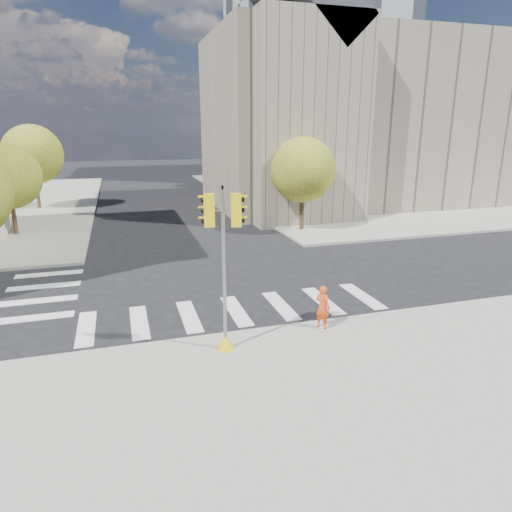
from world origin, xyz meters
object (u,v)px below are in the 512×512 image
Objects in this scene: photographer at (323,307)px; lamp_far at (239,149)px; traffic_signal at (224,283)px; lamp_near at (288,157)px.

lamp_far is at bearing -40.15° from photographer.
lamp_far is 1.61× the size of traffic_signal.
lamp_near reaches higher than photographer.
traffic_signal is at bearing -115.76° from lamp_near.
lamp_far is 34.51m from traffic_signal.
lamp_far is at bearing 90.00° from lamp_near.
lamp_far reaches higher than traffic_signal.
lamp_near is 1.00× the size of lamp_far.
photographer is at bearing -107.14° from lamp_near.
photographer is (-5.74, -32.60, -3.67)m from lamp_far.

